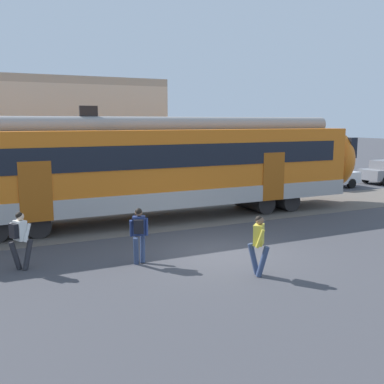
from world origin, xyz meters
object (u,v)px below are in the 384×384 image
pedestrian_navy (139,231)px  parked_car_white (327,176)px  pedestrian_yellow (259,241)px  pedestrian_white (20,236)px

pedestrian_navy → parked_car_white: size_ratio=0.41×
pedestrian_yellow → parked_car_white: size_ratio=0.41×
pedestrian_white → parked_car_white: 20.49m
pedestrian_yellow → parked_car_white: bearing=41.9°
pedestrian_white → pedestrian_yellow: bearing=-29.6°
pedestrian_white → parked_car_white: size_ratio=0.41×
pedestrian_navy → parked_car_white: (15.52, 9.28, -0.21)m
pedestrian_navy → pedestrian_white: bearing=163.9°
pedestrian_navy → pedestrian_yellow: 3.49m
pedestrian_yellow → parked_car_white: pedestrian_yellow is taller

